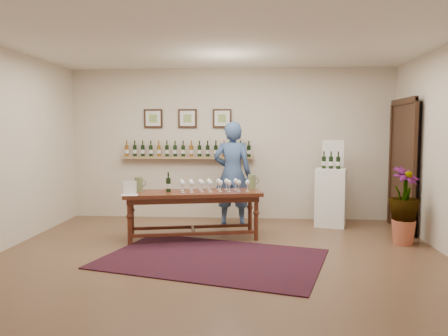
# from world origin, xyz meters

# --- Properties ---
(ground) EXTENTS (6.00, 6.00, 0.00)m
(ground) POSITION_xyz_m (0.00, 0.00, 0.00)
(ground) COLOR brown
(ground) RESTS_ON ground
(room_shell) EXTENTS (6.00, 6.00, 6.00)m
(room_shell) POSITION_xyz_m (2.11, 1.86, 1.12)
(room_shell) COLOR beige
(room_shell) RESTS_ON ground
(rug) EXTENTS (3.14, 2.50, 0.01)m
(rug) POSITION_xyz_m (-0.08, -0.17, 0.01)
(rug) COLOR #48110D
(rug) RESTS_ON ground
(tasting_table) EXTENTS (2.15, 1.07, 0.73)m
(tasting_table) POSITION_xyz_m (-0.48, 0.87, 0.62)
(tasting_table) COLOR #3E140F
(tasting_table) RESTS_ON ground
(table_glasses) EXTENTS (1.35, 0.58, 0.18)m
(table_glasses) POSITION_xyz_m (-0.23, 0.97, 0.82)
(table_glasses) COLOR white
(table_glasses) RESTS_ON tasting_table
(table_bottles) EXTENTS (0.28, 0.17, 0.28)m
(table_bottles) POSITION_xyz_m (-0.85, 0.85, 0.87)
(table_bottles) COLOR black
(table_bottles) RESTS_ON tasting_table
(pitcher_left) EXTENTS (0.17, 0.17, 0.23)m
(pitcher_left) POSITION_xyz_m (-1.29, 0.79, 0.84)
(pitcher_left) COLOR #657247
(pitcher_left) RESTS_ON tasting_table
(pitcher_right) EXTENTS (0.19, 0.19, 0.23)m
(pitcher_right) POSITION_xyz_m (0.41, 1.24, 0.84)
(pitcher_right) COLOR #657247
(pitcher_right) RESTS_ON tasting_table
(menu_card) EXTENTS (0.25, 0.20, 0.21)m
(menu_card) POSITION_xyz_m (-1.33, 0.46, 0.83)
(menu_card) COLOR silver
(menu_card) RESTS_ON tasting_table
(display_pedestal) EXTENTS (0.61, 0.61, 1.00)m
(display_pedestal) POSITION_xyz_m (1.78, 1.96, 0.50)
(display_pedestal) COLOR white
(display_pedestal) RESTS_ON ground
(pedestal_bottles) EXTENTS (0.33, 0.16, 0.32)m
(pedestal_bottles) POSITION_xyz_m (1.76, 1.91, 1.16)
(pedestal_bottles) COLOR black
(pedestal_bottles) RESTS_ON display_pedestal
(info_sign) EXTENTS (0.36, 0.11, 0.51)m
(info_sign) POSITION_xyz_m (1.83, 2.09, 1.26)
(info_sign) COLOR silver
(info_sign) RESTS_ON display_pedestal
(potted_plant) EXTENTS (0.72, 0.72, 0.98)m
(potted_plant) POSITION_xyz_m (2.63, 0.76, 0.57)
(potted_plant) COLOR #A55137
(potted_plant) RESTS_ON ground
(person) EXTENTS (0.68, 0.47, 1.81)m
(person) POSITION_xyz_m (0.07, 1.87, 0.90)
(person) COLOR #334B78
(person) RESTS_ON ground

